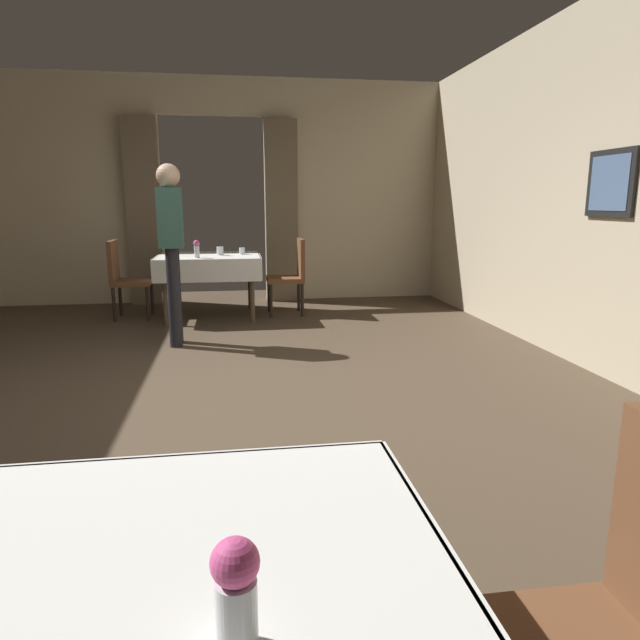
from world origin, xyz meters
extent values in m
plane|color=#4C3D2D|center=(0.00, 0.00, 0.00)|extent=(10.08, 10.08, 0.00)
cube|color=beige|center=(3.20, 0.00, 1.50)|extent=(0.12, 8.40, 3.00)
cube|color=black|center=(3.12, 0.20, 1.51)|extent=(0.03, 0.55, 0.51)
cube|color=slate|center=(3.11, 0.20, 1.51)|extent=(0.01, 0.45, 0.41)
cube|color=beige|center=(-1.95, 4.20, 1.50)|extent=(2.50, 0.12, 3.00)
cube|color=beige|center=(1.95, 4.20, 1.50)|extent=(2.50, 0.12, 3.00)
cube|color=beige|center=(0.00, 4.20, 2.75)|extent=(1.40, 0.12, 0.50)
cube|color=#70604C|center=(-0.92, 4.06, 1.23)|extent=(0.44, 0.14, 2.45)
cube|color=#70604C|center=(0.92, 4.06, 1.23)|extent=(0.44, 0.14, 2.45)
cylinder|color=#4C3D2D|center=(0.53, -2.60, 0.35)|extent=(0.06, 0.06, 0.71)
cube|color=#4C3D2D|center=(-0.12, -2.94, 0.72)|extent=(1.45, 0.85, 0.03)
cube|color=white|center=(-0.12, -2.94, 0.74)|extent=(1.51, 0.91, 0.01)
cube|color=white|center=(-0.12, -2.49, 0.63)|extent=(1.51, 0.02, 0.24)
cube|color=white|center=(0.64, -2.94, 0.63)|extent=(0.02, 0.91, 0.24)
cylinder|color=#4C3D2D|center=(-0.53, 2.60, 0.35)|extent=(0.06, 0.06, 0.71)
cylinder|color=#4C3D2D|center=(0.45, 2.60, 0.35)|extent=(0.06, 0.06, 0.71)
cylinder|color=#4C3D2D|center=(-0.53, 3.43, 0.35)|extent=(0.06, 0.06, 0.71)
cylinder|color=#4C3D2D|center=(0.45, 3.43, 0.35)|extent=(0.06, 0.06, 0.71)
cube|color=#4C3D2D|center=(-0.04, 3.02, 0.72)|extent=(1.14, 0.99, 0.03)
cube|color=white|center=(-0.04, 3.02, 0.74)|extent=(1.20, 1.05, 0.01)
cube|color=white|center=(-0.04, 2.49, 0.62)|extent=(1.20, 0.02, 0.26)
cube|color=white|center=(-0.04, 3.54, 0.62)|extent=(1.20, 0.02, 0.26)
cube|color=white|center=(-0.64, 3.02, 0.62)|extent=(0.02, 1.05, 0.26)
cube|color=white|center=(0.56, 3.02, 0.62)|extent=(0.02, 1.05, 0.26)
cylinder|color=black|center=(-0.76, 3.25, 0.21)|extent=(0.04, 0.04, 0.42)
cylinder|color=black|center=(-0.76, 2.87, 0.21)|extent=(0.04, 0.04, 0.42)
cylinder|color=black|center=(-1.14, 3.25, 0.21)|extent=(0.04, 0.04, 0.42)
cylinder|color=black|center=(-1.14, 2.87, 0.21)|extent=(0.04, 0.04, 0.42)
cube|color=brown|center=(-0.95, 3.06, 0.43)|extent=(0.44, 0.44, 0.06)
cube|color=brown|center=(-1.15, 3.06, 0.69)|extent=(0.05, 0.42, 0.48)
cylinder|color=black|center=(0.68, 2.85, 0.21)|extent=(0.04, 0.04, 0.42)
cylinder|color=black|center=(0.68, 3.23, 0.21)|extent=(0.04, 0.04, 0.42)
cylinder|color=black|center=(1.06, 2.85, 0.21)|extent=(0.04, 0.04, 0.42)
cylinder|color=black|center=(1.06, 3.23, 0.21)|extent=(0.04, 0.04, 0.42)
cube|color=brown|center=(0.87, 3.04, 0.43)|extent=(0.44, 0.44, 0.06)
cube|color=brown|center=(1.07, 3.04, 0.69)|extent=(0.05, 0.42, 0.48)
cylinder|color=silver|center=(0.25, -3.15, 0.80)|extent=(0.06, 0.06, 0.11)
sphere|color=#D84C8C|center=(0.25, -3.15, 0.89)|extent=(0.07, 0.07, 0.07)
cylinder|color=silver|center=(-0.16, 2.67, 0.82)|extent=(0.06, 0.06, 0.14)
sphere|color=#D84C8C|center=(-0.16, 2.67, 0.92)|extent=(0.07, 0.07, 0.07)
cylinder|color=silver|center=(0.09, 2.99, 0.80)|extent=(0.08, 0.08, 0.10)
cylinder|color=silver|center=(0.35, 3.06, 0.79)|extent=(0.07, 0.07, 0.08)
cylinder|color=black|center=(-0.32, 1.59, 0.47)|extent=(0.12, 0.12, 0.95)
cylinder|color=black|center=(-0.33, 1.77, 0.47)|extent=(0.12, 0.12, 0.95)
cube|color=#33594C|center=(-0.33, 1.68, 1.23)|extent=(0.23, 0.37, 0.55)
sphere|color=tan|center=(-0.33, 1.68, 1.61)|extent=(0.22, 0.22, 0.22)
camera|label=1|loc=(0.26, -3.85, 1.37)|focal=31.67mm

